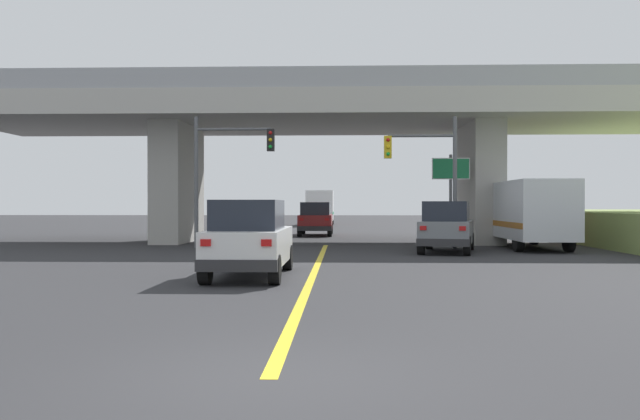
% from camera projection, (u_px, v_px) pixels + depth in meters
% --- Properties ---
extents(ground, '(160.00, 160.00, 0.00)m').
position_uv_depth(ground, '(327.00, 242.00, 33.71)').
color(ground, '#2B2B2D').
extents(overpass_bridge, '(35.91, 9.62, 7.89)m').
position_uv_depth(overpass_bridge, '(327.00, 127.00, 33.66)').
color(overpass_bridge, '#B7B5AD').
rests_on(overpass_bridge, ground).
extents(lane_divider_stripe, '(0.20, 23.80, 0.01)m').
position_uv_depth(lane_divider_stripe, '(315.00, 271.00, 19.18)').
color(lane_divider_stripe, yellow).
rests_on(lane_divider_stripe, ground).
extents(suv_lead, '(1.92, 4.75, 2.02)m').
position_uv_depth(suv_lead, '(250.00, 238.00, 17.51)').
color(suv_lead, silver).
rests_on(suv_lead, ground).
extents(suv_crossing, '(2.83, 4.62, 2.02)m').
position_uv_depth(suv_crossing, '(447.00, 227.00, 26.38)').
color(suv_crossing, slate).
rests_on(suv_crossing, ground).
extents(box_truck, '(2.33, 7.22, 2.89)m').
position_uv_depth(box_truck, '(529.00, 213.00, 28.75)').
color(box_truck, red).
rests_on(box_truck, ground).
extents(sedan_oncoming, '(2.01, 4.63, 2.02)m').
position_uv_depth(sedan_oncoming, '(316.00, 219.00, 40.66)').
color(sedan_oncoming, maroon).
rests_on(sedan_oncoming, ground).
extents(traffic_signal_nearside, '(3.12, 0.36, 5.67)m').
position_uv_depth(traffic_signal_nearside, '(431.00, 166.00, 28.63)').
color(traffic_signal_nearside, '#56595E').
rests_on(traffic_signal_nearside, ground).
extents(traffic_signal_farside, '(3.51, 0.36, 5.71)m').
position_uv_depth(traffic_signal_farside, '(223.00, 163.00, 29.05)').
color(traffic_signal_farside, '#56595E').
rests_on(traffic_signal_farside, ground).
extents(highway_sign, '(1.74, 0.17, 4.20)m').
position_uv_depth(highway_sign, '(451.00, 178.00, 30.86)').
color(highway_sign, '#56595E').
rests_on(highway_sign, ground).
extents(semi_truck_distant, '(2.33, 7.06, 3.08)m').
position_uv_depth(semi_truck_distant, '(320.00, 207.00, 59.99)').
color(semi_truck_distant, red).
rests_on(semi_truck_distant, ground).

